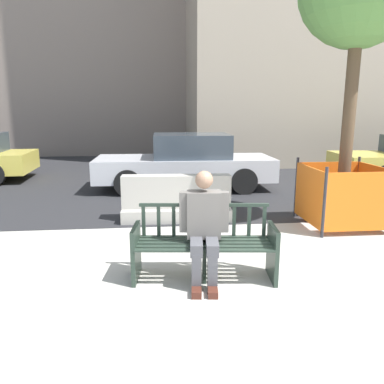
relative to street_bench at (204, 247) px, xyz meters
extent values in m
plane|color=#B7B2A8|center=(0.63, -0.61, -0.40)|extent=(200.00, 200.00, 0.00)
cube|color=#28282B|center=(0.63, 8.09, -0.39)|extent=(120.00, 12.00, 0.01)
cube|color=#28382D|center=(-0.82, 0.06, -0.07)|extent=(0.10, 0.52, 0.66)
cube|color=#28382D|center=(0.81, -0.11, -0.07)|extent=(0.10, 0.52, 0.66)
cube|color=#28382D|center=(0.00, -0.03, -0.17)|extent=(0.07, 0.33, 0.45)
cube|color=#28382D|center=(-0.03, -0.25, 0.05)|extent=(1.60, 0.23, 0.02)
cube|color=#28382D|center=(-0.01, -0.14, 0.05)|extent=(1.60, 0.23, 0.02)
cube|color=#28382D|center=(0.00, -0.03, 0.05)|extent=(1.60, 0.23, 0.02)
cube|color=#28382D|center=(0.01, 0.09, 0.05)|extent=(1.60, 0.23, 0.02)
cube|color=#28382D|center=(0.02, 0.20, 0.05)|extent=(1.60, 0.23, 0.02)
cube|color=#28382D|center=(0.02, 0.21, 0.46)|extent=(1.60, 0.20, 0.04)
cube|color=#28382D|center=(-0.72, 0.29, 0.25)|extent=(0.05, 0.03, 0.38)
cube|color=#28382D|center=(-0.54, 0.27, 0.25)|extent=(0.05, 0.03, 0.38)
cube|color=#28382D|center=(-0.35, 0.25, 0.25)|extent=(0.05, 0.03, 0.38)
cube|color=#28382D|center=(-0.16, 0.23, 0.25)|extent=(0.05, 0.03, 0.38)
cube|color=#28382D|center=(0.02, 0.21, 0.25)|extent=(0.05, 0.03, 0.38)
cube|color=#28382D|center=(0.21, 0.19, 0.25)|extent=(0.05, 0.03, 0.38)
cube|color=#28382D|center=(0.39, 0.17, 0.25)|extent=(0.05, 0.03, 0.38)
cube|color=#28382D|center=(0.58, 0.16, 0.25)|extent=(0.05, 0.03, 0.38)
cube|color=#28382D|center=(0.77, 0.14, 0.25)|extent=(0.05, 0.03, 0.38)
cube|color=#28382D|center=(-0.82, 0.04, 0.25)|extent=(0.10, 0.46, 0.03)
cube|color=#28382D|center=(0.81, -0.13, 0.25)|extent=(0.10, 0.46, 0.03)
cube|color=#66605B|center=(0.00, 0.04, 0.39)|extent=(0.42, 0.28, 0.56)
sphere|color=#9E755B|center=(0.00, 0.02, 0.81)|extent=(0.21, 0.21, 0.21)
cube|color=#4C4C51|center=(-0.11, -0.17, 0.08)|extent=(0.18, 0.45, 0.14)
cube|color=#4C4C51|center=(0.07, -0.18, 0.08)|extent=(0.18, 0.45, 0.14)
cube|color=#4C4C51|center=(-0.13, -0.33, -0.17)|extent=(0.12, 0.12, 0.45)
cube|color=#4C4C51|center=(0.05, -0.35, -0.17)|extent=(0.12, 0.12, 0.45)
cube|color=#4C2319|center=(-0.14, -0.41, -0.36)|extent=(0.14, 0.27, 0.08)
cube|color=#4C2319|center=(0.04, -0.43, -0.36)|extent=(0.14, 0.27, 0.08)
cube|color=#66605B|center=(-0.25, 0.04, 0.43)|extent=(0.10, 0.13, 0.48)
cube|color=#66605B|center=(0.24, -0.01, 0.43)|extent=(0.10, 0.13, 0.48)
cube|color=#ADA89E|center=(-0.19, 2.54, -0.28)|extent=(2.02, 0.75, 0.24)
cube|color=#ADA89E|center=(-0.19, 2.54, 0.14)|extent=(2.01, 0.37, 0.60)
cylinder|color=brown|center=(2.68, 1.88, 1.28)|extent=(0.21, 0.21, 3.35)
cylinder|color=#2D2D33|center=(2.08, 1.27, 0.18)|extent=(0.05, 0.05, 1.15)
cylinder|color=#2D2D33|center=(2.08, 2.48, 0.18)|extent=(0.05, 0.05, 1.15)
cylinder|color=#2D2D33|center=(3.28, 2.48, 0.18)|extent=(0.05, 0.05, 1.15)
cube|color=orange|center=(2.68, 1.27, 0.18)|extent=(1.20, 0.03, 0.96)
cube|color=orange|center=(2.68, 2.48, 0.18)|extent=(1.20, 0.03, 0.96)
cube|color=orange|center=(2.08, 1.88, 0.18)|extent=(0.03, 1.20, 0.96)
cube|color=orange|center=(3.28, 1.88, 0.18)|extent=(0.03, 1.20, 0.96)
cylinder|color=black|center=(-5.02, 7.92, -0.08)|extent=(0.65, 0.25, 0.64)
cylinder|color=black|center=(5.48, 6.50, -0.08)|extent=(0.65, 0.25, 0.64)
cube|color=silver|center=(0.18, 5.38, 0.14)|extent=(4.54, 1.78, 0.56)
cube|color=#38424C|center=(0.36, 5.37, 0.72)|extent=(1.93, 1.53, 0.59)
cylinder|color=black|center=(-1.23, 4.59, -0.08)|extent=(0.64, 0.23, 0.64)
cylinder|color=black|center=(-1.21, 6.20, -0.08)|extent=(0.64, 0.23, 0.64)
cylinder|color=black|center=(1.57, 4.55, -0.08)|extent=(0.64, 0.23, 0.64)
cylinder|color=black|center=(1.59, 6.16, -0.08)|extent=(0.64, 0.23, 0.64)
camera|label=1|loc=(-0.56, -4.21, 1.60)|focal=35.00mm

